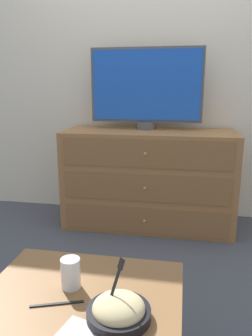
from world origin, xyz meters
TOP-DOWN VIEW (x-y plane):
  - ground_plane at (0.00, 0.00)m, footprint 12.00×12.00m
  - wall_back at (0.00, 0.03)m, footprint 12.00×0.05m
  - dresser at (-0.05, -0.29)m, footprint 1.36×0.54m
  - tv at (-0.09, -0.18)m, footprint 0.90×0.16m
  - coffee_table at (-0.12, -1.91)m, footprint 0.73×0.64m
  - takeout_bowl at (0.04, -1.98)m, footprint 0.21×0.21m
  - drink_cup at (-0.17, -1.84)m, footprint 0.07×0.07m
  - knife at (-0.18, -1.95)m, footprint 0.18×0.07m

SIDE VIEW (x-z plane):
  - ground_plane at x=0.00m, z-range 0.00..0.00m
  - coffee_table at x=-0.12m, z-range 0.14..0.54m
  - dresser at x=-0.05m, z-range 0.00..0.79m
  - knife at x=-0.18m, z-range 0.40..0.40m
  - takeout_bowl at x=0.04m, z-range 0.33..0.52m
  - drink_cup at x=-0.17m, z-range 0.39..0.51m
  - tv at x=-0.09m, z-range 0.80..1.45m
  - wall_back at x=0.00m, z-range 0.00..2.60m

